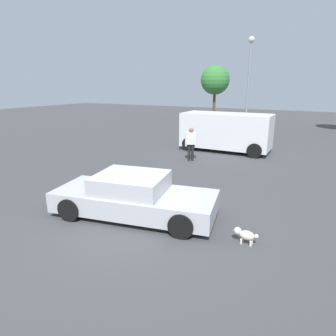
% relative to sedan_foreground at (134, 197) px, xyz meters
% --- Properties ---
extents(ground_plane, '(80.00, 80.00, 0.00)m').
position_rel_sedan_foreground_xyz_m(ground_plane, '(0.30, -0.26, -0.56)').
color(ground_plane, '#424244').
extents(sedan_foreground, '(4.81, 2.59, 1.21)m').
position_rel_sedan_foreground_xyz_m(sedan_foreground, '(0.00, 0.00, 0.00)').
color(sedan_foreground, '#B7BABF').
rests_on(sedan_foreground, ground_plane).
extents(dog, '(0.59, 0.23, 0.37)m').
position_rel_sedan_foreground_xyz_m(dog, '(3.17, -0.05, -0.34)').
color(dog, beige).
rests_on(dog, ground_plane).
extents(van_white, '(4.86, 2.21, 2.09)m').
position_rel_sedan_foreground_xyz_m(van_white, '(-0.27, 9.43, 0.57)').
color(van_white, white).
rests_on(van_white, ground_plane).
extents(pedestrian, '(0.52, 0.40, 1.63)m').
position_rel_sedan_foreground_xyz_m(pedestrian, '(-1.08, 6.43, 0.40)').
color(pedestrian, black).
rests_on(pedestrian, ground_plane).
extents(light_post_mid, '(0.44, 0.44, 6.93)m').
position_rel_sedan_foreground_xyz_m(light_post_mid, '(-0.76, 16.08, 4.09)').
color(light_post_mid, gray).
rests_on(light_post_mid, ground_plane).
extents(tree_back_center, '(3.05, 3.05, 5.64)m').
position_rel_sedan_foreground_xyz_m(tree_back_center, '(-6.21, 24.31, 3.53)').
color(tree_back_center, brown).
rests_on(tree_back_center, ground_plane).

